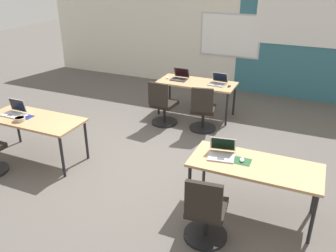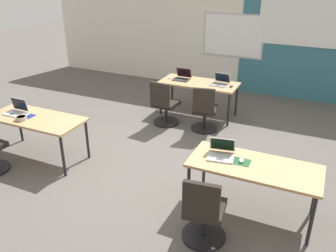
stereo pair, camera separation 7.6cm
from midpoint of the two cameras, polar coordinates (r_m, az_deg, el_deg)
ground_plane at (r=5.81m, az=-3.24°, el=-5.88°), size 24.00×24.00×0.00m
back_wall_assembly at (r=9.05m, az=9.28°, el=14.69°), size 10.00×0.27×2.80m
desk_near_left at (r=6.04m, az=-21.07°, el=0.65°), size 1.60×0.70×0.72m
desk_near_right at (r=4.51m, az=13.36°, el=-6.70°), size 1.60×0.70×0.72m
desk_far_center at (r=7.39m, az=4.37°, el=6.63°), size 1.60×0.70×0.72m
laptop_near_left_end at (r=6.28m, az=-23.90°, el=2.20°), size 0.33×0.27×0.24m
mousepad_near_left_end at (r=6.11m, az=-22.36°, el=1.37°), size 0.22×0.19×0.00m
mouse_near_left_end at (r=6.10m, az=-22.39°, el=1.53°), size 0.06×0.10×0.03m
laptop_far_right at (r=7.27m, az=7.78°, el=7.06°), size 0.36×0.34×0.22m
mouse_far_right at (r=7.16m, az=9.56°, el=6.40°), size 0.07×0.11×0.03m
chair_far_right at (r=6.74m, az=5.32°, el=2.19°), size 0.52×0.57×0.92m
laptop_near_right_inner at (r=4.56m, az=8.20°, el=-4.26°), size 0.38×0.37×0.22m
mousepad_near_right_inner at (r=4.50m, az=11.38°, el=-5.59°), size 0.22×0.19×0.00m
mouse_near_right_inner at (r=4.49m, az=11.40°, el=-5.38°), size 0.07×0.11×0.03m
chair_near_right_inner at (r=4.14m, az=5.52°, el=-14.08°), size 0.52×0.56×0.92m
laptop_far_left at (r=7.52m, az=1.63°, el=7.90°), size 0.33×0.31×0.22m
mouse_far_left at (r=7.58m, az=-0.38°, el=7.81°), size 0.06×0.10×0.03m
chair_far_left at (r=6.98m, az=-1.19°, el=3.10°), size 0.52×0.55×0.92m
snack_bowl at (r=5.98m, az=-23.20°, el=1.06°), size 0.18×0.18×0.06m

